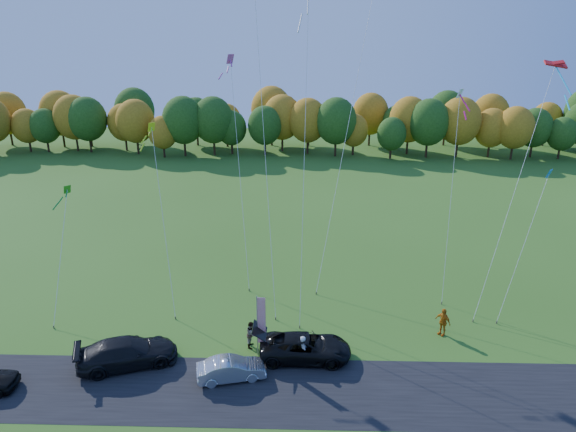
{
  "coord_description": "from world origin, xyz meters",
  "views": [
    {
      "loc": [
        0.96,
        -28.06,
        19.32
      ],
      "look_at": [
        0.0,
        6.0,
        7.0
      ],
      "focal_mm": 32.0,
      "sensor_mm": 36.0,
      "label": 1
    }
  ],
  "objects_px": {
    "black_suv": "(305,347)",
    "silver_sedan": "(231,369)",
    "person_east": "(443,322)",
    "feather_flag": "(261,320)"
  },
  "relations": [
    {
      "from": "black_suv",
      "to": "person_east",
      "type": "height_order",
      "value": "person_east"
    },
    {
      "from": "silver_sedan",
      "to": "feather_flag",
      "type": "bearing_deg",
      "value": -48.09
    },
    {
      "from": "person_east",
      "to": "silver_sedan",
      "type": "bearing_deg",
      "value": -110.51
    },
    {
      "from": "person_east",
      "to": "feather_flag",
      "type": "relative_size",
      "value": 0.46
    },
    {
      "from": "black_suv",
      "to": "person_east",
      "type": "distance_m",
      "value": 9.67
    },
    {
      "from": "feather_flag",
      "to": "silver_sedan",
      "type": "bearing_deg",
      "value": -124.27
    },
    {
      "from": "silver_sedan",
      "to": "feather_flag",
      "type": "height_order",
      "value": "feather_flag"
    },
    {
      "from": "feather_flag",
      "to": "person_east",
      "type": "bearing_deg",
      "value": 12.86
    },
    {
      "from": "silver_sedan",
      "to": "person_east",
      "type": "height_order",
      "value": "person_east"
    },
    {
      "from": "black_suv",
      "to": "silver_sedan",
      "type": "relative_size",
      "value": 1.42
    }
  ]
}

